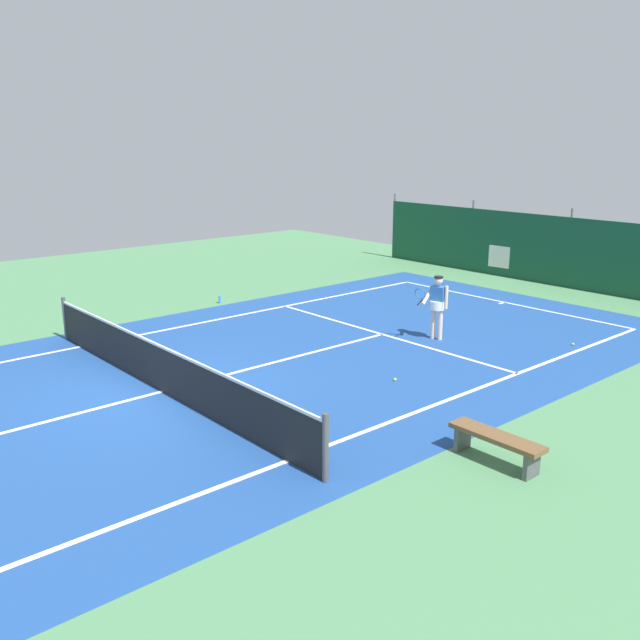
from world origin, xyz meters
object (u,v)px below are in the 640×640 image
object	(u,v)px
water_bottle	(220,300)
tennis_ball_midcourt	(573,344)
parked_car	(539,249)
courtside_bench	(496,441)
tennis_net	(161,368)
tennis_ball_near_player	(395,379)
tennis_player	(437,303)

from	to	relation	value
water_bottle	tennis_ball_midcourt	bearing A→B (deg)	23.52
parked_car	courtside_bench	world-z (taller)	parked_car
tennis_net	tennis_ball_near_player	size ratio (longest dim) A/B	153.33
tennis_net	parked_car	size ratio (longest dim) A/B	2.35
tennis_net	tennis_ball_midcourt	size ratio (longest dim) A/B	153.33
tennis_ball_midcourt	tennis_ball_near_player	bearing A→B (deg)	-102.17
tennis_net	parked_car	distance (m)	17.65
tennis_net	courtside_bench	xyz separation A→B (m)	(6.31, 2.45, -0.14)
tennis_player	courtside_bench	bearing A→B (deg)	124.14
parked_car	water_bottle	bearing A→B (deg)	70.64
tennis_net	courtside_bench	world-z (taller)	tennis_net
courtside_bench	water_bottle	world-z (taller)	courtside_bench
tennis_ball_near_player	parked_car	size ratio (longest dim) A/B	0.02
parked_car	water_bottle	distance (m)	12.84
tennis_player	parked_car	bearing A→B (deg)	-84.43
tennis_ball_near_player	tennis_ball_midcourt	xyz separation A→B (m)	(1.13, 5.24, 0.00)
tennis_ball_midcourt	parked_car	distance (m)	10.29
parked_car	water_bottle	size ratio (longest dim) A/B	17.98
tennis_net	tennis_player	size ratio (longest dim) A/B	6.17
tennis_ball_midcourt	water_bottle	xyz separation A→B (m)	(-9.56, -4.16, 0.09)
tennis_player	tennis_ball_near_player	size ratio (longest dim) A/B	24.85
parked_car	courtside_bench	size ratio (longest dim) A/B	2.70
tennis_ball_near_player	tennis_ball_midcourt	distance (m)	5.36
tennis_net	tennis_player	bearing A→B (deg)	80.56
tennis_player	courtside_bench	distance (m)	6.97
tennis_net	tennis_ball_midcourt	distance (m)	10.04
tennis_ball_midcourt	courtside_bench	xyz separation A→B (m)	(2.52, -6.84, 0.34)
tennis_player	water_bottle	bearing A→B (deg)	2.71
tennis_net	water_bottle	xyz separation A→B (m)	(-5.78, 5.13, -0.39)
tennis_ball_near_player	parked_car	world-z (taller)	parked_car
parked_car	tennis_net	bearing A→B (deg)	93.76
tennis_net	courtside_bench	distance (m)	6.77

